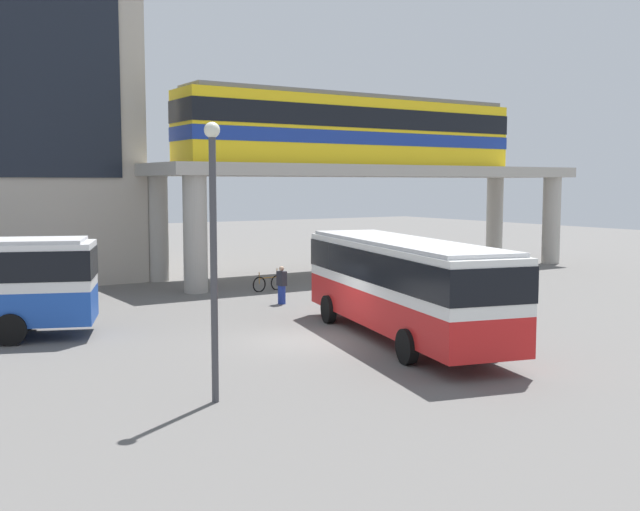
# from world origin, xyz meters

# --- Properties ---
(ground_plane) EXTENTS (120.00, 120.00, 0.00)m
(ground_plane) POSITION_xyz_m (0.00, 10.00, 0.00)
(ground_plane) COLOR #605E5B
(elevated_platform) EXTENTS (26.27, 6.46, 5.96)m
(elevated_platform) POSITION_xyz_m (13.17, 14.29, 5.06)
(elevated_platform) COLOR #ADA89E
(elevated_platform) RESTS_ON ground_plane
(train) EXTENTS (20.46, 2.96, 3.84)m
(train) POSITION_xyz_m (11.79, 14.29, 7.93)
(train) COLOR yellow
(train) RESTS_ON elevated_platform
(bus_main) EXTENTS (5.10, 11.33, 3.22)m
(bus_main) POSITION_xyz_m (2.58, -1.55, 1.99)
(bus_main) COLOR red
(bus_main) RESTS_ON ground_plane
(bicycle_orange) EXTENTS (1.65, 0.80, 1.04)m
(bicycle_orange) POSITION_xyz_m (10.60, 8.62, 0.36)
(bicycle_orange) COLOR black
(bicycle_orange) RESTS_ON ground_plane
(bicycle_black) EXTENTS (1.66, 0.79, 1.04)m
(bicycle_black) POSITION_xyz_m (13.32, 9.43, 0.36)
(bicycle_black) COLOR black
(bicycle_black) RESTS_ON ground_plane
(bicycle_brown) EXTENTS (1.78, 0.35, 1.04)m
(bicycle_brown) POSITION_xyz_m (4.30, 10.55, 0.36)
(bicycle_brown) COLOR black
(bicycle_brown) RESTS_ON ground_plane
(bicycle_green) EXTENTS (1.67, 0.75, 1.04)m
(bicycle_green) POSITION_xyz_m (14.39, 7.97, 0.36)
(bicycle_green) COLOR black
(bicycle_green) RESTS_ON ground_plane
(bicycle_red) EXTENTS (1.79, 0.25, 1.04)m
(bicycle_red) POSITION_xyz_m (17.70, 9.85, 0.36)
(bicycle_red) COLOR black
(bicycle_red) RESTS_ON ground_plane
(pedestrian_waiting_near_stop) EXTENTS (0.32, 0.43, 1.58)m
(pedestrian_waiting_near_stop) POSITION_xyz_m (2.91, 6.83, 0.74)
(pedestrian_waiting_near_stop) COLOR navy
(pedestrian_waiting_near_stop) RESTS_ON ground_plane
(lamp_post) EXTENTS (0.36, 0.36, 6.37)m
(lamp_post) POSITION_xyz_m (-5.38, -4.73, 3.75)
(lamp_post) COLOR #3F3F44
(lamp_post) RESTS_ON ground_plane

